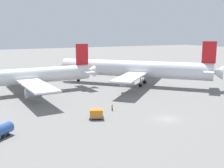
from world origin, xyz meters
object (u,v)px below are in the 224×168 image
(pushback_tug, at_px, (50,77))
(airliner_at_gate_left, at_px, (19,77))
(gse_container_dolly_flat, at_px, (96,114))
(gse_fuel_bowser_stubby, at_px, (0,131))
(airliner_being_pushed, at_px, (134,69))
(ground_crew_wing_walker_right, at_px, (112,107))

(pushback_tug, bearing_deg, airliner_at_gate_left, -126.81)
(gse_container_dolly_flat, height_order, gse_fuel_bowser_stubby, gse_fuel_bowser_stubby)
(pushback_tug, bearing_deg, gse_container_dolly_flat, -96.81)
(airliner_at_gate_left, distance_m, gse_fuel_bowser_stubby, 37.18)
(airliner_being_pushed, distance_m, ground_crew_wing_walker_right, 34.50)
(pushback_tug, distance_m, ground_crew_wing_walker_right, 51.20)
(pushback_tug, distance_m, gse_fuel_bowser_stubby, 62.48)
(pushback_tug, relative_size, gse_fuel_bowser_stubby, 1.52)
(gse_container_dolly_flat, xyz_separation_m, ground_crew_wing_walker_right, (6.32, 4.01, -0.37))
(ground_crew_wing_walker_right, bearing_deg, gse_container_dolly_flat, -147.64)
(gse_container_dolly_flat, bearing_deg, gse_fuel_bowser_stubby, -175.98)
(airliner_being_pushed, relative_size, gse_container_dolly_flat, 12.97)
(airliner_being_pushed, relative_size, pushback_tug, 6.44)
(airliner_being_pushed, xyz_separation_m, ground_crew_wing_walker_right, (-23.34, -24.90, -5.03))
(gse_fuel_bowser_stubby, bearing_deg, ground_crew_wing_walker_right, 11.66)
(pushback_tug, distance_m, gse_container_dolly_flat, 55.60)
(airliner_at_gate_left, relative_size, gse_container_dolly_flat, 13.67)
(gse_container_dolly_flat, xyz_separation_m, gse_fuel_bowser_stubby, (-19.86, -1.40, 0.16))
(pushback_tug, height_order, ground_crew_wing_walker_right, pushback_tug)
(airliner_at_gate_left, distance_m, gse_container_dolly_flat, 35.50)
(gse_fuel_bowser_stubby, height_order, ground_crew_wing_walker_right, gse_fuel_bowser_stubby)
(airliner_being_pushed, distance_m, pushback_tug, 35.29)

